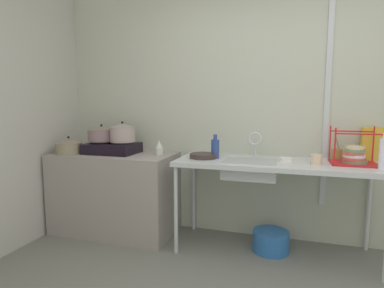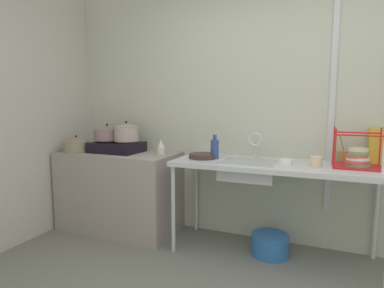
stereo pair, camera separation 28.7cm
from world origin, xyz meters
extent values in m
cube|color=#B1B7A4|center=(0.00, 1.78, 1.27)|extent=(5.46, 0.10, 2.54)
cube|color=#B9BEC3|center=(0.35, 1.73, 1.40)|extent=(0.05, 0.01, 2.03)
cube|color=gray|center=(-1.68, 1.42, 0.41)|extent=(1.23, 0.63, 0.83)
cube|color=#B9BEC3|center=(-0.09, 1.42, 0.81)|extent=(1.73, 0.63, 0.04)
cylinder|color=#B4BFC0|center=(-0.91, 1.14, 0.39)|extent=(0.04, 0.04, 0.79)
cylinder|color=silver|center=(-0.91, 1.69, 0.39)|extent=(0.04, 0.04, 0.79)
cylinder|color=silver|center=(0.74, 1.69, 0.39)|extent=(0.04, 0.04, 0.79)
cube|color=black|center=(-1.70, 1.42, 0.88)|extent=(0.51, 0.37, 0.10)
cylinder|color=black|center=(-1.82, 1.42, 0.94)|extent=(0.23, 0.23, 0.02)
cylinder|color=black|center=(-1.58, 1.42, 0.94)|extent=(0.23, 0.23, 0.02)
cylinder|color=slate|center=(-1.82, 1.42, 1.01)|extent=(0.28, 0.28, 0.12)
cone|color=slate|center=(-1.82, 1.42, 1.08)|extent=(0.28, 0.28, 0.03)
sphere|color=black|center=(-1.82, 1.42, 1.11)|extent=(0.02, 0.02, 0.02)
cylinder|color=#A2928E|center=(-1.58, 1.42, 1.02)|extent=(0.25, 0.25, 0.15)
cone|color=gray|center=(-1.58, 1.42, 1.12)|extent=(0.26, 0.26, 0.03)
sphere|color=black|center=(-1.58, 1.42, 1.15)|extent=(0.02, 0.02, 0.02)
cylinder|color=gray|center=(-2.11, 1.26, 0.88)|extent=(0.26, 0.26, 0.11)
cone|color=gray|center=(-2.11, 1.26, 0.96)|extent=(0.26, 0.26, 0.04)
sphere|color=black|center=(-2.11, 1.26, 1.00)|extent=(0.02, 0.02, 0.02)
cylinder|color=beige|center=(-1.19, 1.45, 0.86)|extent=(0.08, 0.08, 0.07)
cone|color=beige|center=(-1.19, 1.45, 0.94)|extent=(0.08, 0.08, 0.08)
cube|color=#B9BEC3|center=(-0.30, 1.37, 0.75)|extent=(0.46, 0.35, 0.15)
cylinder|color=#B9BEC3|center=(-0.27, 1.57, 0.92)|extent=(0.02, 0.02, 0.18)
torus|color=#B9BEC3|center=(-0.27, 1.52, 1.01)|extent=(0.12, 0.02, 0.12)
cylinder|color=#392C2A|center=(-0.73, 1.40, 0.85)|extent=(0.25, 0.25, 0.04)
cylinder|color=red|center=(0.38, 1.32, 0.98)|extent=(0.01, 0.01, 0.31)
cylinder|color=red|center=(0.72, 1.32, 0.98)|extent=(0.01, 0.01, 0.31)
cylinder|color=red|center=(0.38, 1.61, 0.98)|extent=(0.01, 0.01, 0.31)
cylinder|color=red|center=(0.72, 1.61, 0.98)|extent=(0.01, 0.01, 0.31)
cylinder|color=red|center=(0.55, 1.32, 1.09)|extent=(0.34, 0.01, 0.01)
cylinder|color=red|center=(0.55, 1.61, 1.09)|extent=(0.34, 0.01, 0.01)
cube|color=red|center=(0.55, 1.46, 0.83)|extent=(0.36, 0.30, 0.01)
cylinder|color=gray|center=(0.55, 1.46, 0.85)|extent=(0.19, 0.19, 0.03)
cylinder|color=#BE4F41|center=(0.54, 1.46, 0.87)|extent=(0.18, 0.18, 0.03)
cylinder|color=white|center=(0.55, 1.47, 0.90)|extent=(0.17, 0.17, 0.03)
cylinder|color=#BB5A41|center=(0.54, 1.47, 0.92)|extent=(0.16, 0.16, 0.03)
cylinder|color=gray|center=(0.55, 1.47, 0.94)|extent=(0.15, 0.15, 0.03)
cylinder|color=beige|center=(0.55, 1.47, 0.97)|extent=(0.14, 0.14, 0.03)
cylinder|color=beige|center=(0.25, 1.36, 0.87)|extent=(0.09, 0.09, 0.08)
cylinder|color=white|center=(0.01, 1.42, 0.85)|extent=(0.11, 0.11, 0.04)
cylinder|color=navy|center=(-0.62, 1.43, 0.91)|extent=(0.08, 0.08, 0.17)
cylinder|color=navy|center=(-0.62, 1.43, 1.02)|extent=(0.03, 0.03, 0.05)
cylinder|color=white|center=(0.72, 1.32, 0.94)|extent=(0.07, 0.07, 0.23)
cube|color=gold|center=(0.72, 1.68, 0.98)|extent=(0.16, 0.07, 0.30)
cylinder|color=#9F733B|center=(0.45, 1.67, 0.88)|extent=(0.09, 0.09, 0.10)
cylinder|color=olive|center=(0.45, 1.67, 0.96)|extent=(0.07, 0.02, 0.20)
cylinder|color=#2962AD|center=(-0.10, 1.41, 0.09)|extent=(0.32, 0.32, 0.19)
camera|label=1|loc=(-0.02, -1.32, 1.30)|focal=28.54mm
camera|label=2|loc=(0.25, -1.22, 1.30)|focal=28.54mm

